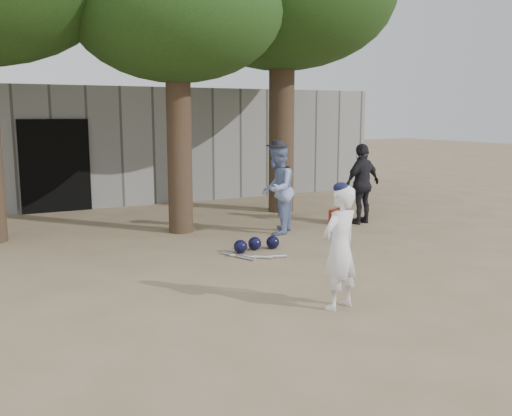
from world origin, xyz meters
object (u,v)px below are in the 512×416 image
boy_player (340,248)px  spectator_blue (277,189)px  red_bag (340,216)px  spectator_dark (362,184)px

boy_player → spectator_blue: bearing=-125.8°
boy_player → red_bag: size_ratio=3.57×
boy_player → spectator_dark: 5.54m
boy_player → spectator_blue: (1.51, 4.13, 0.13)m
boy_player → spectator_dark: size_ratio=0.88×
boy_player → spectator_dark: spectator_dark is taller
spectator_dark → boy_player: bearing=37.2°
boy_player → spectator_blue: spectator_blue is taller
boy_player → red_bag: 5.48m
spectator_blue → spectator_dark: bearing=133.5°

